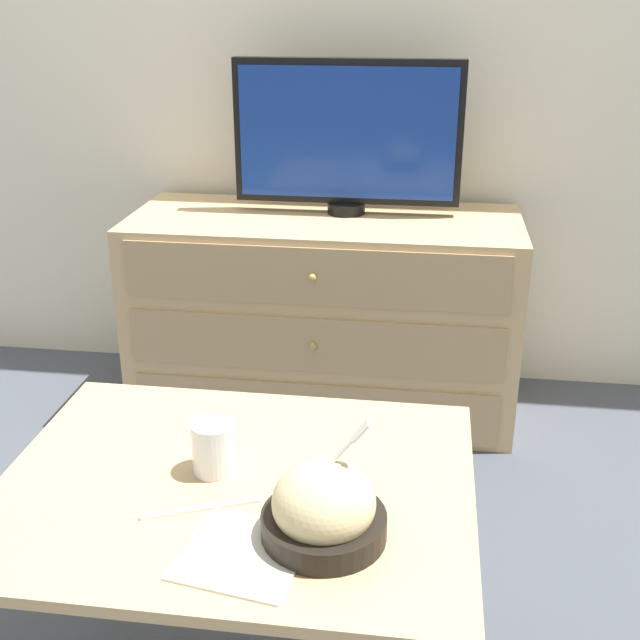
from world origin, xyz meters
TOP-DOWN VIEW (x-y plane):
  - ground_plane at (0.00, 0.00)m, footprint 12.00×12.00m
  - dresser at (0.14, -0.27)m, footprint 1.16×0.50m
  - tv at (0.20, -0.21)m, footprint 0.67×0.11m
  - coffee_table at (0.15, -1.45)m, footprint 0.80×0.63m
  - takeout_bowl at (0.32, -1.58)m, footprint 0.19×0.19m
  - drink_cup at (0.11, -1.42)m, footprint 0.07×0.07m
  - napkin at (0.21, -1.63)m, footprint 0.20×0.20m
  - knife at (0.11, -1.54)m, footprint 0.18×0.08m

SIDE VIEW (x-z plane):
  - ground_plane at x=0.00m, z-range 0.00..0.00m
  - dresser at x=0.14m, z-range 0.00..0.62m
  - coffee_table at x=0.15m, z-range 0.17..0.65m
  - napkin at x=0.21m, z-range 0.48..0.48m
  - knife at x=0.11m, z-range 0.48..0.49m
  - drink_cup at x=0.11m, z-range 0.48..0.57m
  - takeout_bowl at x=0.32m, z-range 0.44..0.62m
  - tv at x=0.20m, z-range 0.63..1.08m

